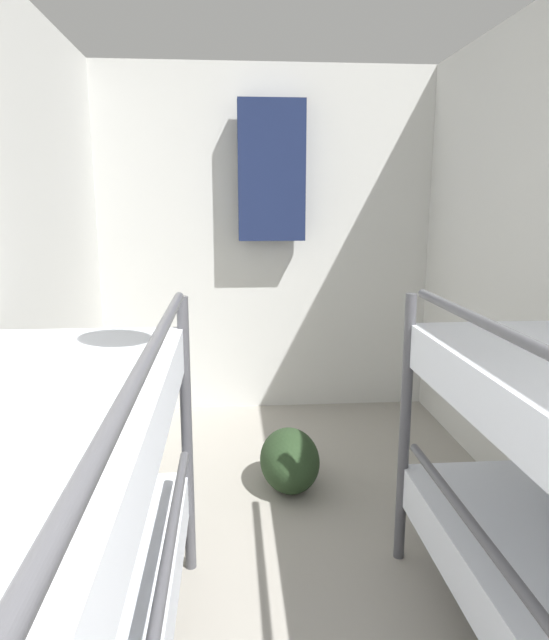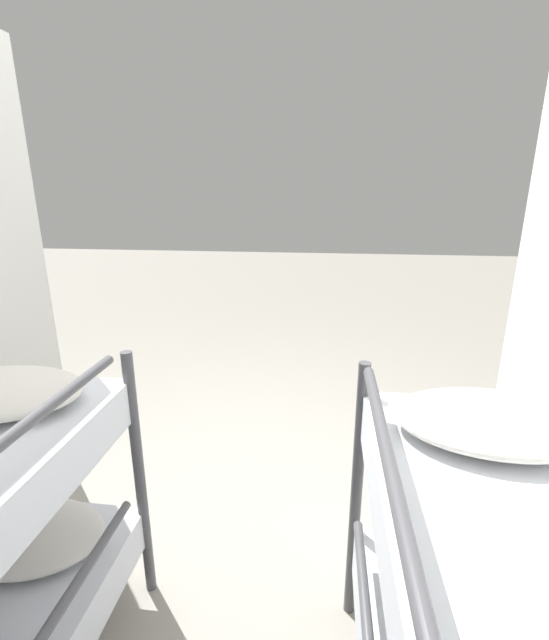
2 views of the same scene
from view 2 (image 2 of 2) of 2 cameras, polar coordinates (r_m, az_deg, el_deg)
ground_plane at (r=2.62m, az=-1.19°, el=-23.46°), size 20.00×20.00×0.00m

